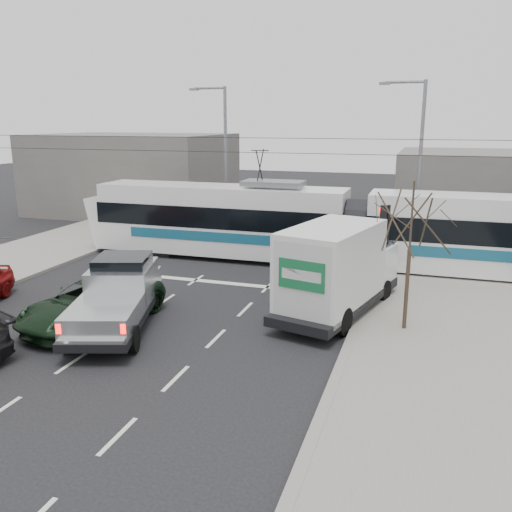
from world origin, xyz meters
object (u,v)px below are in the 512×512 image
(street_lamp_far, at_px, (223,152))
(silver_pickup, at_px, (119,294))
(traffic_signal, at_px, (385,230))
(box_truck, at_px, (338,270))
(street_lamp_near, at_px, (416,158))
(tram, at_px, (356,227))
(green_car, at_px, (92,303))
(navy_pickup, at_px, (339,269))
(bare_tree, at_px, (411,223))

(street_lamp_far, bearing_deg, silver_pickup, -82.20)
(traffic_signal, relative_size, box_truck, 0.50)
(street_lamp_near, height_order, tram, street_lamp_near)
(traffic_signal, bearing_deg, street_lamp_near, 83.59)
(tram, distance_m, box_truck, 6.96)
(traffic_signal, height_order, street_lamp_near, street_lamp_near)
(traffic_signal, bearing_deg, green_car, -145.16)
(street_lamp_far, xyz_separation_m, green_car, (1.23, -16.06, -4.34))
(navy_pickup, bearing_deg, green_car, -146.68)
(navy_pickup, bearing_deg, traffic_signal, 16.62)
(street_lamp_near, distance_m, navy_pickup, 9.40)
(bare_tree, xyz_separation_m, silver_pickup, (-9.62, -2.30, -2.66))
(silver_pickup, xyz_separation_m, box_truck, (7.12, 3.40, 0.56))
(silver_pickup, xyz_separation_m, green_car, (-0.93, -0.26, -0.36))
(silver_pickup, bearing_deg, navy_pickup, 21.95)
(navy_pickup, xyz_separation_m, green_car, (-7.76, -5.93, -0.34))
(traffic_signal, bearing_deg, silver_pickup, -143.44)
(street_lamp_near, distance_m, green_car, 17.95)
(street_lamp_far, height_order, tram, street_lamp_far)
(navy_pickup, relative_size, green_car, 0.99)
(silver_pickup, bearing_deg, bare_tree, -4.30)
(street_lamp_far, relative_size, silver_pickup, 1.36)
(street_lamp_far, bearing_deg, street_lamp_near, -9.87)
(street_lamp_far, distance_m, green_car, 16.69)
(bare_tree, bearing_deg, traffic_signal, 105.76)
(green_car, bearing_deg, traffic_signal, 46.78)
(navy_pickup, bearing_deg, box_truck, -86.73)
(traffic_signal, height_order, green_car, traffic_signal)
(traffic_signal, height_order, navy_pickup, traffic_signal)
(street_lamp_far, bearing_deg, green_car, -85.61)
(tram, bearing_deg, green_car, -126.42)
(bare_tree, xyz_separation_m, street_lamp_near, (-0.29, 11.50, 1.32))
(bare_tree, bearing_deg, tram, 109.01)
(street_lamp_near, relative_size, box_truck, 1.25)
(traffic_signal, xyz_separation_m, street_lamp_far, (-10.66, 9.50, 2.37))
(silver_pickup, bearing_deg, green_car, 178.05)
(green_car, bearing_deg, silver_pickup, 27.73)
(traffic_signal, distance_m, silver_pickup, 10.69)
(street_lamp_near, relative_size, silver_pickup, 1.36)
(bare_tree, distance_m, silver_pickup, 10.24)
(silver_pickup, distance_m, green_car, 1.03)
(street_lamp_far, xyz_separation_m, silver_pickup, (2.16, -15.80, -3.98))
(box_truck, bearing_deg, silver_pickup, -140.35)
(bare_tree, height_order, tram, tram)
(green_car, bearing_deg, street_lamp_near, 65.80)
(silver_pickup, relative_size, navy_pickup, 1.21)
(traffic_signal, bearing_deg, box_truck, -115.38)
(navy_pickup, bearing_deg, tram, 85.66)
(street_lamp_near, distance_m, tram, 5.28)
(bare_tree, relative_size, traffic_signal, 1.39)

